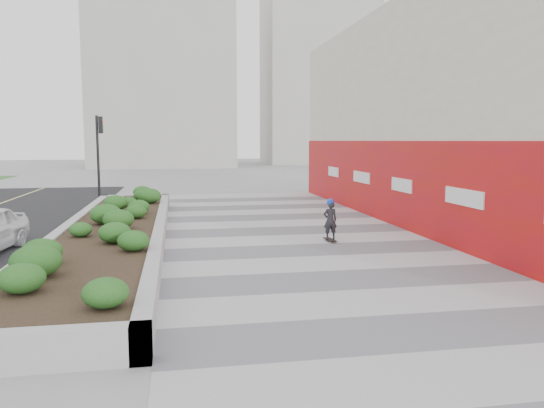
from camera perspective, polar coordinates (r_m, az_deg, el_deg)
The scene contains 9 objects.
ground at distance 10.12m, azimuth 11.44°, elevation -10.59°, with size 160.00×160.00×0.00m, color gray.
walkway at distance 12.85m, azimuth 6.48°, elevation -6.73°, with size 8.00×36.00×0.01m, color #A8A8AD.
building at distance 20.86m, azimuth 20.59°, elevation 9.06°, with size 6.04×24.08×8.00m.
planter at distance 16.28m, azimuth -16.74°, elevation -2.61°, with size 3.00×18.00×0.90m.
traffic_signal_near at distance 26.70m, azimuth -18.10°, elevation 5.96°, with size 0.33×0.28×4.20m.
distant_bldg_north_l at distance 64.36m, azimuth -11.70°, elevation 12.92°, with size 16.00×12.00×20.00m, color #ADAAA3.
distant_bldg_north_r at distance 71.99m, azimuth 4.98°, elevation 13.97°, with size 14.00×10.00×24.00m, color #ADAAA3.
manhole_cover at distance 13.00m, azimuth 8.61°, elevation -6.61°, with size 0.44×0.44×0.01m, color #595654.
skateboarder at distance 15.88m, azimuth 6.28°, elevation -1.70°, with size 0.43×0.73×1.30m.
Camera 1 is at (-3.62, -8.96, 3.01)m, focal length 35.00 mm.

